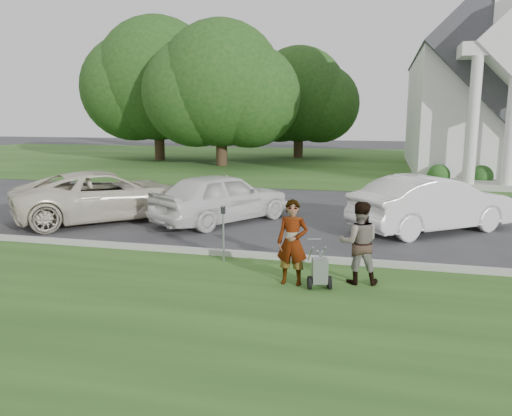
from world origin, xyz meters
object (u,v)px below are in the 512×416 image
at_px(tree_back, 299,99).
at_px(tree_left, 221,90).
at_px(church, 493,73).
at_px(striping_cart, 320,271).
at_px(parking_meter_near, 223,227).
at_px(car_d, 432,204).
at_px(tree_far, 157,85).
at_px(person_right, 359,243).
at_px(car_b, 222,197).
at_px(car_a, 106,195).
at_px(person_left, 292,243).

bearing_deg(tree_back, tree_left, -116.57).
bearing_deg(church, striping_cart, -106.97).
relative_size(parking_meter_near, car_d, 0.27).
xyz_separation_m(tree_far, person_right, (16.30, -25.71, -4.85)).
bearing_deg(car_b, parking_meter_near, 140.94).
height_order(tree_far, car_b, tree_far).
bearing_deg(car_b, person_right, 164.58).
bearing_deg(person_right, tree_back, -86.17).
distance_m(church, striping_cart, 26.08).
distance_m(person_right, car_b, 6.80).
height_order(striping_cart, person_right, person_right).
xyz_separation_m(striping_cart, car_b, (-3.84, 5.58, 0.45)).
bearing_deg(parking_meter_near, car_a, 144.69).
relative_size(church, person_left, 13.88).
relative_size(tree_far, tree_back, 1.21).
height_order(person_left, person_right, person_left).
bearing_deg(striping_cart, tree_left, 95.85).
xyz_separation_m(church, person_right, (-6.71, -23.83, -5.09)).
distance_m(tree_back, person_right, 31.58).
relative_size(tree_far, person_right, 6.87).
height_order(tree_left, parking_meter_near, tree_left).
relative_size(car_b, car_d, 0.95).
bearing_deg(tree_far, person_right, -57.62).
distance_m(tree_far, striping_cart, 30.98).
bearing_deg(car_b, person_left, 153.39).
distance_m(tree_left, tree_back, 8.95).
bearing_deg(tree_left, church, 3.79).
height_order(tree_left, striping_cart, tree_left).
bearing_deg(person_left, church, 74.91).
distance_m(tree_left, striping_cart, 25.58).
bearing_deg(tree_left, car_a, -83.96).
distance_m(church, car_d, 19.76).
height_order(tree_left, car_d, tree_left).
height_order(person_right, parking_meter_near, person_right).
relative_size(person_right, car_d, 0.34).
relative_size(tree_left, person_right, 6.27).
relative_size(tree_left, tree_far, 0.91).
height_order(church, car_d, church).
height_order(person_left, parking_meter_near, person_left).
bearing_deg(car_a, person_right, -161.55).
xyz_separation_m(church, car_b, (-11.28, -18.79, -5.12)).
height_order(church, person_left, church).
distance_m(tree_left, tree_far, 6.73).
bearing_deg(parking_meter_near, tree_left, 108.09).
height_order(person_left, car_d, person_left).
xyz_separation_m(tree_left, parking_meter_near, (7.16, -21.90, -4.26)).
height_order(tree_back, person_right, tree_back).
relative_size(tree_back, person_right, 5.68).
xyz_separation_m(tree_left, tree_far, (-6.00, 3.00, 0.58)).
bearing_deg(tree_far, person_left, -60.12).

